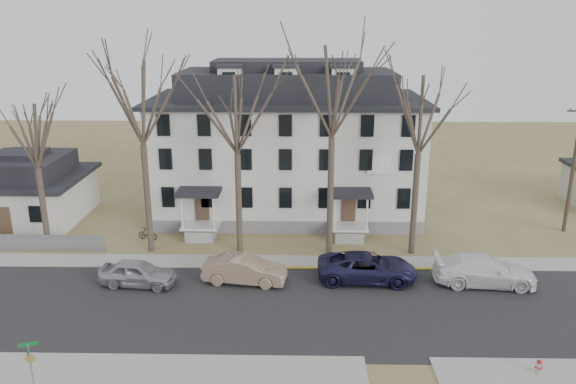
{
  "coord_description": "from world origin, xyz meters",
  "views": [
    {
      "loc": [
        -1.07,
        -25.06,
        15.01
      ],
      "look_at": [
        -1.75,
        9.0,
        4.45
      ],
      "focal_mm": 35.0,
      "sensor_mm": 36.0,
      "label": 1
    }
  ],
  "objects_px": {
    "boarding_house": "(287,147)",
    "street_sign": "(30,361)",
    "car_tan": "(245,270)",
    "small_house": "(28,191)",
    "utility_pole_far": "(573,167)",
    "tree_center": "(333,85)",
    "bicycle_right": "(148,234)",
    "tree_mid_right": "(421,110)",
    "fire_hydrant": "(539,367)",
    "tree_mid_left": "(236,109)",
    "tree_bungalow": "(33,132)",
    "bicycle_left": "(196,235)",
    "tree_far_left": "(140,97)",
    "car_silver": "(138,274)",
    "car_navy": "(367,268)",
    "car_white": "(484,271)"
  },
  "relations": [
    {
      "from": "car_white",
      "to": "street_sign",
      "type": "bearing_deg",
      "value": 120.56
    },
    {
      "from": "bicycle_right",
      "to": "street_sign",
      "type": "bearing_deg",
      "value": -165.22
    },
    {
      "from": "car_silver",
      "to": "bicycle_right",
      "type": "xyz_separation_m",
      "value": [
        -1.28,
        7.02,
        -0.32
      ]
    },
    {
      "from": "car_navy",
      "to": "tree_center",
      "type": "bearing_deg",
      "value": 27.85
    },
    {
      "from": "tree_mid_left",
      "to": "bicycle_left",
      "type": "height_order",
      "value": "tree_mid_left"
    },
    {
      "from": "boarding_house",
      "to": "small_house",
      "type": "xyz_separation_m",
      "value": [
        -20.0,
        -1.96,
        -3.13
      ]
    },
    {
      "from": "car_navy",
      "to": "bicycle_right",
      "type": "bearing_deg",
      "value": 69.86
    },
    {
      "from": "utility_pole_far",
      "to": "car_tan",
      "type": "xyz_separation_m",
      "value": [
        -22.74,
        -8.88,
        -4.1
      ]
    },
    {
      "from": "boarding_house",
      "to": "tree_far_left",
      "type": "height_order",
      "value": "tree_far_left"
    },
    {
      "from": "fire_hydrant",
      "to": "small_house",
      "type": "bearing_deg",
      "value": 148.09
    },
    {
      "from": "street_sign",
      "to": "bicycle_right",
      "type": "bearing_deg",
      "value": 70.42
    },
    {
      "from": "car_silver",
      "to": "bicycle_right",
      "type": "bearing_deg",
      "value": 16.57
    },
    {
      "from": "tree_center",
      "to": "utility_pole_far",
      "type": "relative_size",
      "value": 1.55
    },
    {
      "from": "bicycle_left",
      "to": "bicycle_right",
      "type": "distance_m",
      "value": 3.46
    },
    {
      "from": "tree_center",
      "to": "boarding_house",
      "type": "bearing_deg",
      "value": 110.2
    },
    {
      "from": "car_tan",
      "to": "street_sign",
      "type": "height_order",
      "value": "street_sign"
    },
    {
      "from": "tree_center",
      "to": "car_white",
      "type": "height_order",
      "value": "tree_center"
    },
    {
      "from": "tree_mid_left",
      "to": "bicycle_left",
      "type": "relative_size",
      "value": 7.64
    },
    {
      "from": "tree_mid_left",
      "to": "tree_bungalow",
      "type": "distance_m",
      "value": 13.08
    },
    {
      "from": "small_house",
      "to": "fire_hydrant",
      "type": "bearing_deg",
      "value": -31.91
    },
    {
      "from": "bicycle_left",
      "to": "tree_far_left",
      "type": "bearing_deg",
      "value": 123.71
    },
    {
      "from": "tree_center",
      "to": "tree_mid_right",
      "type": "relative_size",
      "value": 1.15
    },
    {
      "from": "bicycle_left",
      "to": "bicycle_right",
      "type": "xyz_separation_m",
      "value": [
        -3.46,
        0.02,
        0.0
      ]
    },
    {
      "from": "tree_mid_left",
      "to": "car_silver",
      "type": "relative_size",
      "value": 2.86
    },
    {
      "from": "tree_bungalow",
      "to": "car_tan",
      "type": "xyz_separation_m",
      "value": [
        13.76,
        -4.68,
        -7.31
      ]
    },
    {
      "from": "car_silver",
      "to": "bicycle_right",
      "type": "height_order",
      "value": "car_silver"
    },
    {
      "from": "tree_mid_left",
      "to": "tree_bungalow",
      "type": "height_order",
      "value": "tree_mid_left"
    },
    {
      "from": "boarding_house",
      "to": "street_sign",
      "type": "height_order",
      "value": "boarding_house"
    },
    {
      "from": "small_house",
      "to": "utility_pole_far",
      "type": "height_order",
      "value": "utility_pole_far"
    },
    {
      "from": "tree_mid_left",
      "to": "tree_center",
      "type": "relative_size",
      "value": 0.87
    },
    {
      "from": "utility_pole_far",
      "to": "car_white",
      "type": "xyz_separation_m",
      "value": [
        -8.65,
        -8.83,
        -4.05
      ]
    },
    {
      "from": "small_house",
      "to": "utility_pole_far",
      "type": "xyz_separation_m",
      "value": [
        40.5,
        -2.0,
        2.66
      ]
    },
    {
      "from": "tree_mid_left",
      "to": "car_white",
      "type": "bearing_deg",
      "value": -17.3
    },
    {
      "from": "small_house",
      "to": "street_sign",
      "type": "xyz_separation_m",
      "value": [
        10.08,
        -21.59,
        -0.53
      ]
    },
    {
      "from": "tree_mid_right",
      "to": "street_sign",
      "type": "distance_m",
      "value": 25.27
    },
    {
      "from": "tree_mid_left",
      "to": "street_sign",
      "type": "bearing_deg",
      "value": -114.19
    },
    {
      "from": "car_tan",
      "to": "fire_hydrant",
      "type": "distance_m",
      "value": 16.3
    },
    {
      "from": "car_silver",
      "to": "car_tan",
      "type": "xyz_separation_m",
      "value": [
        6.2,
        0.49,
        0.05
      ]
    },
    {
      "from": "small_house",
      "to": "bicycle_left",
      "type": "distance_m",
      "value": 14.54
    },
    {
      "from": "tree_far_left",
      "to": "car_silver",
      "type": "distance_m",
      "value": 10.91
    },
    {
      "from": "boarding_house",
      "to": "bicycle_right",
      "type": "bearing_deg",
      "value": -147.0
    },
    {
      "from": "car_tan",
      "to": "bicycle_right",
      "type": "distance_m",
      "value": 9.94
    },
    {
      "from": "car_tan",
      "to": "fire_hydrant",
      "type": "xyz_separation_m",
      "value": [
        13.75,
        -8.74,
        -0.43
      ]
    },
    {
      "from": "tree_mid_right",
      "to": "fire_hydrant",
      "type": "bearing_deg",
      "value": -77.34
    },
    {
      "from": "boarding_house",
      "to": "tree_center",
      "type": "relative_size",
      "value": 1.41
    },
    {
      "from": "utility_pole_far",
      "to": "car_silver",
      "type": "bearing_deg",
      "value": -162.05
    },
    {
      "from": "boarding_house",
      "to": "street_sign",
      "type": "xyz_separation_m",
      "value": [
        -9.92,
        -23.55,
        -3.66
      ]
    },
    {
      "from": "tree_far_left",
      "to": "car_white",
      "type": "bearing_deg",
      "value": -12.51
    },
    {
      "from": "small_house",
      "to": "tree_center",
      "type": "relative_size",
      "value": 0.59
    },
    {
      "from": "tree_center",
      "to": "bicycle_right",
      "type": "distance_m",
      "value": 16.69
    }
  ]
}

